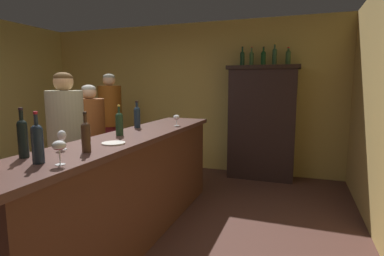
% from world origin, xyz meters
% --- Properties ---
extents(floor, '(7.57, 7.57, 0.00)m').
position_xyz_m(floor, '(0.00, 0.00, 0.00)').
color(floor, '#503029').
rests_on(floor, ground).
extents(wall_back, '(5.68, 0.12, 2.64)m').
position_xyz_m(wall_back, '(0.00, 2.97, 1.32)').
color(wall_back, tan).
rests_on(wall_back, ground).
extents(bar_counter, '(0.60, 3.19, 1.06)m').
position_xyz_m(bar_counter, '(0.49, 0.17, 0.53)').
color(bar_counter, '#4F2D1F').
rests_on(bar_counter, ground).
extents(display_cabinet, '(1.13, 0.44, 1.85)m').
position_xyz_m(display_cabinet, '(1.45, 2.66, 0.96)').
color(display_cabinet, black).
rests_on(display_cabinet, ground).
extents(wine_bottle_malbec, '(0.07, 0.07, 0.30)m').
position_xyz_m(wine_bottle_malbec, '(0.29, 0.66, 1.20)').
color(wine_bottle_malbec, '#192838').
rests_on(wine_bottle_malbec, bar_counter).
extents(wine_bottle_pinot, '(0.06, 0.06, 0.29)m').
position_xyz_m(wine_bottle_pinot, '(0.58, -0.58, 1.19)').
color(wine_bottle_pinot, '#452D1C').
rests_on(wine_bottle_pinot, bar_counter).
extents(wine_bottle_riesling, '(0.07, 0.07, 0.32)m').
position_xyz_m(wine_bottle_riesling, '(0.51, -0.94, 1.20)').
color(wine_bottle_riesling, '#1C2939').
rests_on(wine_bottle_riesling, bar_counter).
extents(wine_bottle_syrah, '(0.07, 0.07, 0.34)m').
position_xyz_m(wine_bottle_syrah, '(0.29, -0.85, 1.21)').
color(wine_bottle_syrah, black).
rests_on(wine_bottle_syrah, bar_counter).
extents(wine_bottle_rose, '(0.07, 0.07, 0.29)m').
position_xyz_m(wine_bottle_rose, '(0.40, 0.14, 1.19)').
color(wine_bottle_rose, '#1E3721').
rests_on(wine_bottle_rose, bar_counter).
extents(wine_glass_front, '(0.08, 0.08, 0.13)m').
position_xyz_m(wine_glass_front, '(0.65, 0.96, 1.16)').
color(wine_glass_front, white).
rests_on(wine_glass_front, bar_counter).
extents(wine_glass_mid, '(0.06, 0.06, 0.15)m').
position_xyz_m(wine_glass_mid, '(0.35, -0.56, 1.16)').
color(wine_glass_mid, white).
rests_on(wine_glass_mid, bar_counter).
extents(wine_glass_rear, '(0.08, 0.08, 0.15)m').
position_xyz_m(wine_glass_rear, '(0.66, -0.92, 1.18)').
color(wine_glass_rear, white).
rests_on(wine_glass_rear, bar_counter).
extents(cheese_plate, '(0.19, 0.19, 0.01)m').
position_xyz_m(cheese_plate, '(0.59, -0.25, 1.07)').
color(cheese_plate, white).
rests_on(cheese_plate, bar_counter).
extents(display_bottle_left, '(0.07, 0.07, 0.31)m').
position_xyz_m(display_bottle_left, '(1.11, 2.66, 1.98)').
color(display_bottle_left, '#183921').
rests_on(display_bottle_left, display_cabinet).
extents(display_bottle_midleft, '(0.07, 0.07, 0.30)m').
position_xyz_m(display_bottle_midleft, '(1.26, 2.66, 1.97)').
color(display_bottle_midleft, '#2D502A').
rests_on(display_bottle_midleft, display_cabinet).
extents(display_bottle_center, '(0.08, 0.08, 0.29)m').
position_xyz_m(display_bottle_center, '(1.45, 2.66, 1.98)').
color(display_bottle_center, '#11391A').
rests_on(display_bottle_center, display_cabinet).
extents(display_bottle_midright, '(0.07, 0.07, 0.33)m').
position_xyz_m(display_bottle_midright, '(1.62, 2.66, 1.99)').
color(display_bottle_midright, '#28482C').
rests_on(display_bottle_midright, display_cabinet).
extents(display_bottle_right, '(0.08, 0.08, 0.27)m').
position_xyz_m(display_bottle_right, '(1.82, 2.66, 1.97)').
color(display_bottle_right, '#304E27').
rests_on(display_bottle_right, display_cabinet).
extents(patron_tall, '(0.39, 0.39, 1.68)m').
position_xyz_m(patron_tall, '(-0.37, 0.28, 0.92)').
color(patron_tall, '#322836').
rests_on(patron_tall, ground).
extents(patron_redhead, '(0.39, 0.39, 1.55)m').
position_xyz_m(patron_redhead, '(-0.63, 1.01, 0.84)').
color(patron_redhead, brown).
rests_on(patron_redhead, ground).
extents(patron_by_cabinet, '(0.38, 0.38, 1.72)m').
position_xyz_m(patron_by_cabinet, '(-0.94, 1.92, 0.94)').
color(patron_by_cabinet, maroon).
rests_on(patron_by_cabinet, ground).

